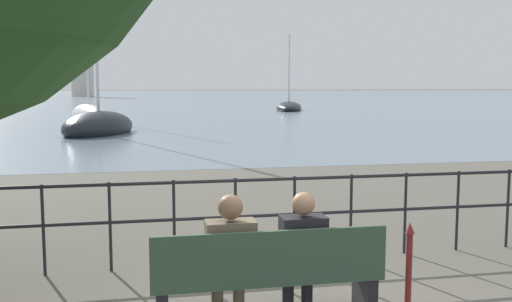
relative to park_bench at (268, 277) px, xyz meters
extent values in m
cube|color=slate|center=(0.00, 159.78, -0.44)|extent=(600.00, 300.00, 0.01)
cube|color=#334C38|center=(0.00, 0.07, -0.02)|extent=(2.09, 0.45, 0.05)
cube|color=#334C38|center=(0.00, -0.14, 0.23)|extent=(2.09, 0.04, 0.45)
cube|color=black|center=(0.94, 0.07, -0.24)|extent=(0.10, 0.41, 0.40)
cylinder|color=brown|center=(-0.43, 0.22, -0.22)|extent=(0.11, 0.11, 0.45)
cylinder|color=brown|center=(-0.23, 0.22, -0.22)|extent=(0.11, 0.11, 0.45)
cube|color=brown|center=(-0.33, 0.13, 0.06)|extent=(0.38, 0.26, 0.14)
cube|color=brown|center=(-0.33, 0.05, 0.26)|extent=(0.44, 0.24, 0.51)
sphere|color=#846047|center=(-0.33, 0.05, 0.64)|extent=(0.22, 0.22, 0.22)
cylinder|color=black|center=(0.24, 0.22, -0.22)|extent=(0.11, 0.11, 0.45)
cylinder|color=black|center=(0.43, 0.22, -0.22)|extent=(0.11, 0.11, 0.45)
cube|color=black|center=(0.33, 0.13, 0.06)|extent=(0.35, 0.26, 0.14)
cube|color=black|center=(0.33, 0.05, 0.27)|extent=(0.41, 0.24, 0.52)
sphere|color=#A87A5B|center=(0.33, 0.05, 0.64)|extent=(0.21, 0.21, 0.21)
cylinder|color=black|center=(-2.20, 1.83, 0.08)|extent=(0.04, 0.04, 1.05)
cylinder|color=black|center=(-1.47, 1.83, 0.08)|extent=(0.04, 0.04, 1.05)
cylinder|color=black|center=(-0.73, 1.83, 0.08)|extent=(0.04, 0.04, 1.05)
cylinder|color=black|center=(0.00, 1.83, 0.08)|extent=(0.04, 0.04, 1.05)
cylinder|color=black|center=(0.73, 1.83, 0.08)|extent=(0.04, 0.04, 1.05)
cylinder|color=black|center=(1.47, 1.83, 0.08)|extent=(0.04, 0.04, 1.05)
cylinder|color=black|center=(2.20, 1.83, 0.08)|extent=(0.04, 0.04, 1.05)
cylinder|color=black|center=(2.94, 1.83, 0.08)|extent=(0.04, 0.04, 1.05)
cylinder|color=black|center=(3.67, 1.83, 0.08)|extent=(0.04, 0.04, 1.05)
cylinder|color=black|center=(0.00, 1.83, 0.58)|extent=(10.28, 0.04, 0.04)
cylinder|color=black|center=(0.00, 1.83, 0.13)|extent=(10.28, 0.04, 0.04)
cylinder|color=maroon|center=(1.37, 0.03, -0.06)|extent=(0.06, 0.06, 0.77)
cone|color=maroon|center=(1.37, 0.03, 0.38)|extent=(0.09, 0.09, 0.10)
ellipsoid|color=white|center=(-4.55, 34.20, -0.16)|extent=(3.75, 8.08, 1.43)
cylinder|color=silver|center=(-4.55, 34.20, 5.34)|extent=(0.14, 0.14, 10.14)
ellipsoid|color=black|center=(-3.05, 22.14, -0.15)|extent=(4.16, 6.01, 1.49)
cylinder|color=silver|center=(-3.05, 22.14, 4.12)|extent=(0.14, 0.14, 7.65)
ellipsoid|color=black|center=(12.18, 46.16, -0.22)|extent=(4.18, 8.00, 1.14)
cylinder|color=silver|center=(12.18, 46.16, 3.31)|extent=(0.14, 0.14, 6.37)
cylinder|color=beige|center=(-14.11, 129.05, 7.48)|extent=(4.92, 4.92, 15.85)
cylinder|color=#2D2D33|center=(-14.11, 129.05, 16.37)|extent=(3.45, 3.45, 1.93)
cone|color=#4C1E19|center=(-14.11, 129.05, 18.11)|extent=(3.94, 3.94, 1.55)
camera|label=1|loc=(-1.07, -4.82, 1.69)|focal=40.00mm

